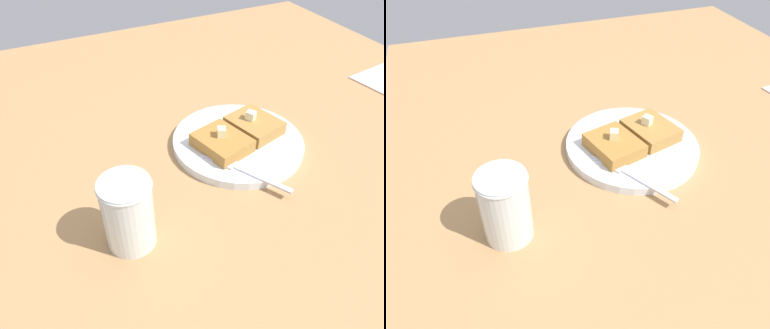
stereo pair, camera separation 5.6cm
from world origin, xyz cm
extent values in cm
cube|color=#AC8050|center=(0.00, 0.00, 0.93)|extent=(101.58, 101.58, 1.86)
cylinder|color=silver|center=(7.67, 11.33, 2.58)|extent=(23.06, 23.06, 1.46)
torus|color=#2F2F3D|center=(7.67, 11.33, 2.91)|extent=(23.06, 23.06, 0.80)
cube|color=#AA793A|center=(3.78, 10.33, 4.47)|extent=(9.26, 10.33, 2.31)
cube|color=#A97434|center=(11.55, 12.32, 4.47)|extent=(9.26, 10.33, 2.31)
cube|color=#F4F1C9|center=(4.36, 9.82, 6.40)|extent=(1.99, 2.04, 1.55)
cube|color=#F2EAAF|center=(11.50, 11.90, 6.40)|extent=(1.91, 1.99, 1.55)
cube|color=silver|center=(9.76, 22.01, 3.49)|extent=(5.48, 9.26, 0.36)
cube|color=silver|center=(12.76, 16.35, 3.49)|extent=(3.26, 3.50, 0.36)
cube|color=silver|center=(14.89, 14.09, 3.49)|extent=(1.78, 2.98, 0.36)
cube|color=silver|center=(14.40, 13.83, 3.49)|extent=(1.78, 2.98, 0.36)
cube|color=silver|center=(13.92, 13.57, 3.49)|extent=(1.78, 2.98, 0.36)
cube|color=silver|center=(13.43, 13.31, 3.49)|extent=(1.78, 2.98, 0.36)
cylinder|color=#49190D|center=(31.50, 23.09, 5.26)|extent=(6.10, 6.10, 6.82)
cylinder|color=silver|center=(31.50, 23.09, 7.15)|extent=(6.63, 6.63, 10.58)
torus|color=silver|center=(31.50, 23.09, 11.99)|extent=(6.86, 6.86, 0.50)
camera|label=1|loc=(38.31, 55.52, 42.88)|focal=35.00mm
camera|label=2|loc=(33.12, 57.64, 42.88)|focal=35.00mm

